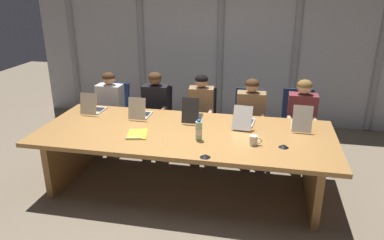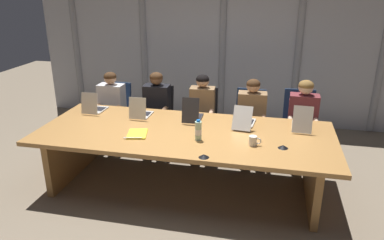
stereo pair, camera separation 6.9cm
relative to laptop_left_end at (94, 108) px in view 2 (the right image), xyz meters
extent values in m
plane|color=#7F705B|center=(1.37, -0.42, -0.80)|extent=(13.29, 13.29, 0.00)
cube|color=#B77F42|center=(1.37, -0.42, -0.08)|extent=(3.52, 1.43, 0.05)
cube|color=black|center=(1.37, -0.42, -0.15)|extent=(2.99, 0.10, 0.06)
cube|color=olive|center=(-0.14, -0.42, -0.46)|extent=(0.08, 1.22, 0.70)
cube|color=olive|center=(2.88, -0.42, -0.46)|extent=(0.08, 1.22, 0.70)
cube|color=#B2B2B7|center=(1.37, 2.10, 0.57)|extent=(6.65, 0.10, 2.75)
cylinder|color=gray|center=(-1.35, 2.04, 0.57)|extent=(0.12, 0.12, 2.69)
cylinder|color=gray|center=(0.01, 2.04, 0.57)|extent=(0.12, 0.12, 2.69)
cylinder|color=gray|center=(1.46, 2.04, 0.57)|extent=(0.12, 0.12, 2.69)
cylinder|color=gray|center=(2.74, 2.04, 0.57)|extent=(0.12, 0.12, 2.69)
cylinder|color=gray|center=(4.06, 2.04, 0.57)|extent=(0.12, 0.12, 2.69)
cube|color=beige|center=(0.00, 0.06, -0.05)|extent=(0.24, 0.31, 0.02)
cube|color=black|center=(0.00, 0.08, -0.04)|extent=(0.20, 0.17, 0.00)
cube|color=beige|center=(0.00, -0.12, 0.10)|extent=(0.23, 0.07, 0.28)
cube|color=black|center=(0.00, -0.12, 0.10)|extent=(0.21, 0.06, 0.25)
cube|color=beige|center=(0.69, 0.00, -0.05)|extent=(0.23, 0.30, 0.02)
cube|color=black|center=(0.69, 0.03, -0.04)|extent=(0.19, 0.16, 0.00)
cube|color=beige|center=(0.69, -0.17, 0.10)|extent=(0.23, 0.06, 0.28)
cube|color=black|center=(0.69, -0.16, 0.10)|extent=(0.20, 0.05, 0.25)
cube|color=#2D2D33|center=(1.38, 0.03, -0.05)|extent=(0.22, 0.35, 0.02)
cube|color=black|center=(1.38, 0.06, -0.04)|extent=(0.19, 0.19, 0.00)
cube|color=#2D2D33|center=(1.39, -0.17, 0.12)|extent=(0.22, 0.07, 0.32)
cube|color=black|center=(1.39, -0.16, 0.12)|extent=(0.19, 0.06, 0.29)
cube|color=beige|center=(2.06, 0.01, -0.05)|extent=(0.25, 0.34, 0.02)
cube|color=black|center=(2.06, 0.03, -0.04)|extent=(0.21, 0.19, 0.00)
cube|color=beige|center=(2.04, -0.22, 0.09)|extent=(0.24, 0.18, 0.27)
cube|color=black|center=(2.04, -0.22, 0.09)|extent=(0.22, 0.15, 0.24)
cube|color=beige|center=(2.74, 0.04, -0.05)|extent=(0.24, 0.35, 0.02)
cube|color=black|center=(2.75, 0.07, -0.04)|extent=(0.20, 0.20, 0.00)
cube|color=beige|center=(2.73, -0.17, 0.11)|extent=(0.23, 0.12, 0.31)
cube|color=black|center=(2.73, -0.17, 0.11)|extent=(0.21, 0.10, 0.28)
cube|color=navy|center=(-0.06, 0.65, -0.37)|extent=(0.53, 0.53, 0.08)
cube|color=navy|center=(-0.03, 0.87, -0.10)|extent=(0.44, 0.16, 0.47)
cylinder|color=#262628|center=(-0.06, 0.65, -0.59)|extent=(0.05, 0.05, 0.35)
cylinder|color=black|center=(-0.06, 0.65, -0.78)|extent=(0.60, 0.60, 0.04)
cube|color=black|center=(0.66, 0.65, -0.37)|extent=(0.49, 0.49, 0.08)
cube|color=black|center=(0.66, 0.87, -0.11)|extent=(0.43, 0.12, 0.46)
cylinder|color=#262628|center=(0.66, 0.65, -0.59)|extent=(0.05, 0.05, 0.35)
cylinder|color=black|center=(0.66, 0.65, -0.78)|extent=(0.60, 0.60, 0.04)
cube|color=black|center=(1.38, 0.65, -0.37)|extent=(0.52, 0.52, 0.08)
cube|color=black|center=(1.35, 0.87, -0.10)|extent=(0.44, 0.16, 0.46)
cylinder|color=#262628|center=(1.38, 0.65, -0.59)|extent=(0.05, 0.05, 0.35)
cylinder|color=black|center=(1.38, 0.65, -0.78)|extent=(0.60, 0.60, 0.04)
cube|color=navy|center=(2.05, 0.65, -0.37)|extent=(0.52, 0.52, 0.08)
cube|color=navy|center=(2.07, 0.87, -0.09)|extent=(0.44, 0.16, 0.49)
cylinder|color=#262628|center=(2.05, 0.65, -0.59)|extent=(0.05, 0.05, 0.35)
cylinder|color=black|center=(2.05, 0.65, -0.78)|extent=(0.60, 0.60, 0.04)
cube|color=navy|center=(2.77, 0.65, -0.37)|extent=(0.49, 0.49, 0.08)
cube|color=navy|center=(2.76, 0.87, -0.08)|extent=(0.44, 0.14, 0.52)
cylinder|color=#262628|center=(2.77, 0.65, -0.59)|extent=(0.05, 0.05, 0.35)
cylinder|color=black|center=(2.77, 0.65, -0.78)|extent=(0.60, 0.60, 0.04)
cube|color=silver|center=(-0.03, 0.63, -0.09)|extent=(0.39, 0.23, 0.50)
sphere|color=tan|center=(-0.03, 0.63, 0.26)|extent=(0.19, 0.19, 0.19)
ellipsoid|color=#472D19|center=(-0.03, 0.63, 0.28)|extent=(0.19, 0.19, 0.14)
cylinder|color=silver|center=(0.13, 0.63, -0.03)|extent=(0.07, 0.14, 0.27)
cylinder|color=tan|center=(0.12, 0.42, -0.15)|extent=(0.07, 0.30, 0.06)
cylinder|color=silver|center=(-0.19, 0.64, -0.03)|extent=(0.07, 0.14, 0.27)
cylinder|color=tan|center=(-0.20, 0.43, -0.15)|extent=(0.07, 0.30, 0.06)
cylinder|color=#262833|center=(0.06, 0.43, -0.36)|extent=(0.14, 0.40, 0.13)
cylinder|color=#262833|center=(0.06, 0.25, -0.58)|extent=(0.11, 0.11, 0.45)
cylinder|color=#262833|center=(-0.14, 0.44, -0.36)|extent=(0.14, 0.40, 0.13)
cylinder|color=#262833|center=(-0.14, 0.26, -0.58)|extent=(0.11, 0.11, 0.45)
cube|color=black|center=(0.69, 0.63, -0.07)|extent=(0.39, 0.23, 0.53)
sphere|color=brown|center=(0.69, 0.63, 0.29)|extent=(0.19, 0.19, 0.19)
ellipsoid|color=#472D19|center=(0.69, 0.63, 0.32)|extent=(0.20, 0.20, 0.14)
cylinder|color=black|center=(0.85, 0.64, 0.00)|extent=(0.07, 0.14, 0.27)
cylinder|color=brown|center=(0.86, 0.43, -0.11)|extent=(0.07, 0.30, 0.06)
cylinder|color=black|center=(0.53, 0.63, 0.00)|extent=(0.07, 0.14, 0.27)
cylinder|color=brown|center=(0.54, 0.42, -0.11)|extent=(0.07, 0.30, 0.06)
cylinder|color=#262833|center=(0.80, 0.44, -0.36)|extent=(0.14, 0.40, 0.13)
cylinder|color=#262833|center=(0.81, 0.26, -0.58)|extent=(0.11, 0.11, 0.45)
cylinder|color=#262833|center=(0.60, 0.43, -0.36)|extent=(0.14, 0.40, 0.13)
cylinder|color=#262833|center=(0.61, 0.25, -0.58)|extent=(0.11, 0.11, 0.45)
cube|color=olive|center=(1.39, 0.63, -0.07)|extent=(0.37, 0.25, 0.53)
sphere|color=tan|center=(1.39, 0.63, 0.30)|extent=(0.19, 0.19, 0.19)
ellipsoid|color=black|center=(1.39, 0.63, 0.32)|extent=(0.19, 0.19, 0.14)
cylinder|color=olive|center=(1.53, 0.65, 0.01)|extent=(0.08, 0.14, 0.27)
cylinder|color=tan|center=(1.55, 0.44, -0.11)|extent=(0.09, 0.30, 0.06)
cylinder|color=olive|center=(1.24, 0.62, 0.01)|extent=(0.08, 0.14, 0.27)
cylinder|color=tan|center=(1.25, 0.41, -0.11)|extent=(0.09, 0.30, 0.06)
cylinder|color=#262833|center=(1.50, 0.44, -0.36)|extent=(0.16, 0.41, 0.13)
cylinder|color=#262833|center=(1.51, 0.26, -0.58)|extent=(0.11, 0.11, 0.45)
cylinder|color=#262833|center=(1.30, 0.43, -0.36)|extent=(0.16, 0.41, 0.13)
cylinder|color=#262833|center=(1.32, 0.25, -0.58)|extent=(0.11, 0.11, 0.45)
cube|color=olive|center=(2.10, 0.63, -0.08)|extent=(0.41, 0.24, 0.50)
sphere|color=tan|center=(2.10, 0.63, 0.27)|extent=(0.19, 0.19, 0.19)
ellipsoid|color=#472D19|center=(2.10, 0.63, 0.29)|extent=(0.19, 0.19, 0.14)
cylinder|color=olive|center=(2.27, 0.64, -0.02)|extent=(0.08, 0.14, 0.27)
cylinder|color=tan|center=(2.28, 0.43, -0.14)|extent=(0.08, 0.30, 0.06)
cylinder|color=olive|center=(1.93, 0.63, -0.02)|extent=(0.08, 0.14, 0.27)
cylinder|color=tan|center=(1.94, 0.42, -0.14)|extent=(0.08, 0.30, 0.06)
cylinder|color=#262833|center=(2.21, 0.44, -0.36)|extent=(0.15, 0.41, 0.13)
cylinder|color=#262833|center=(2.22, 0.26, -0.58)|extent=(0.11, 0.11, 0.45)
cylinder|color=#262833|center=(2.01, 0.43, -0.36)|extent=(0.15, 0.41, 0.13)
cylinder|color=#262833|center=(2.02, 0.25, -0.58)|extent=(0.11, 0.11, 0.45)
cube|color=brown|center=(2.80, 0.63, -0.08)|extent=(0.40, 0.23, 0.52)
sphere|color=beige|center=(2.80, 0.63, 0.29)|extent=(0.20, 0.20, 0.20)
ellipsoid|color=olive|center=(2.80, 0.63, 0.31)|extent=(0.20, 0.20, 0.15)
cylinder|color=brown|center=(2.97, 0.63, -0.01)|extent=(0.07, 0.14, 0.27)
cylinder|color=beige|center=(2.96, 0.42, -0.12)|extent=(0.07, 0.30, 0.06)
cylinder|color=brown|center=(2.64, 0.64, -0.01)|extent=(0.07, 0.14, 0.27)
cylinder|color=beige|center=(2.63, 0.43, -0.12)|extent=(0.07, 0.30, 0.06)
cylinder|color=#262833|center=(2.90, 0.43, -0.36)|extent=(0.14, 0.40, 0.13)
cylinder|color=#262833|center=(2.89, 0.25, -0.58)|extent=(0.11, 0.11, 0.45)
cylinder|color=#262833|center=(2.70, 0.44, -0.36)|extent=(0.14, 0.40, 0.13)
cylinder|color=#262833|center=(2.69, 0.26, -0.58)|extent=(0.11, 0.11, 0.45)
cylinder|color=#ADD1B2|center=(1.58, -0.63, 0.05)|extent=(0.08, 0.08, 0.22)
cylinder|color=white|center=(1.58, -0.63, 0.04)|extent=(0.08, 0.08, 0.07)
cylinder|color=blue|center=(1.58, -0.63, 0.17)|extent=(0.04, 0.04, 0.02)
cylinder|color=white|center=(2.20, -0.65, 0.00)|extent=(0.09, 0.09, 0.11)
torus|color=white|center=(2.25, -0.65, 0.00)|extent=(0.07, 0.01, 0.07)
cone|color=black|center=(1.73, -1.06, -0.04)|extent=(0.11, 0.11, 0.03)
cone|color=black|center=(2.52, -0.65, -0.04)|extent=(0.11, 0.11, 0.03)
cube|color=yellow|center=(0.86, -0.64, -0.05)|extent=(0.28, 0.34, 0.02)
cylinder|color=silver|center=(0.86, -0.78, -0.04)|extent=(0.21, 0.06, 0.01)
camera|label=1|loc=(2.28, -4.37, 1.61)|focal=34.34mm
camera|label=2|loc=(2.34, -4.36, 1.61)|focal=34.34mm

